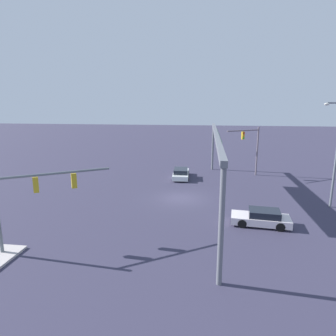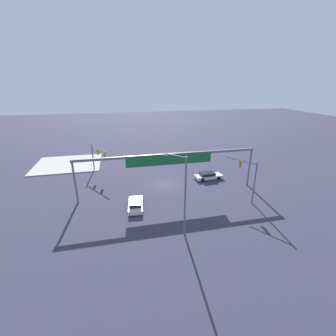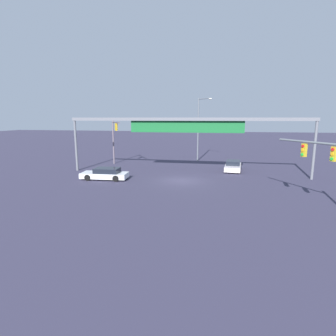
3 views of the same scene
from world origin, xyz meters
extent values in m
plane|color=#333147|center=(0.00, 0.00, 0.00)|extent=(202.72, 202.72, 0.00)
cylinder|color=slate|center=(10.20, -6.98, 4.69)|extent=(3.83, 5.74, 0.16)
cube|color=#B5971D|center=(10.84, -7.96, 4.09)|extent=(0.39, 0.41, 0.95)
cylinder|color=red|center=(10.71, -8.05, 4.38)|extent=(0.16, 0.20, 0.20)
cylinder|color=orange|center=(10.71, -8.05, 4.08)|extent=(0.16, 0.20, 0.20)
cylinder|color=green|center=(10.71, -8.05, 3.78)|extent=(0.16, 0.20, 0.20)
cube|color=#B5971D|center=(9.61, -6.08, 4.09)|extent=(0.39, 0.41, 0.95)
cylinder|color=red|center=(9.47, -6.17, 4.38)|extent=(0.16, 0.20, 0.20)
cylinder|color=orange|center=(9.47, -6.17, 4.08)|extent=(0.16, 0.20, 0.20)
cylinder|color=green|center=(9.47, -6.17, 3.78)|extent=(0.16, 0.20, 0.20)
cylinder|color=#655A65|center=(-10.77, 8.65, 3.08)|extent=(0.20, 0.20, 6.16)
cylinder|color=#655A65|center=(-9.51, 6.65, 5.80)|extent=(2.64, 4.08, 0.15)
cube|color=gold|center=(-9.51, 6.64, 5.20)|extent=(0.39, 0.41, 0.95)
cylinder|color=red|center=(-9.37, 6.73, 5.49)|extent=(0.16, 0.20, 0.20)
cylinder|color=orange|center=(-9.37, 6.73, 5.19)|extent=(0.16, 0.20, 0.20)
cylinder|color=green|center=(-9.37, 6.73, 4.89)|extent=(0.16, 0.20, 0.20)
cylinder|color=slate|center=(0.60, 13.31, 4.58)|extent=(0.20, 0.20, 9.16)
cylinder|color=slate|center=(1.46, 12.36, 9.01)|extent=(1.81, 1.97, 0.12)
ellipsoid|color=silver|center=(2.32, 11.42, 8.91)|extent=(0.63, 0.65, 0.20)
cylinder|color=slate|center=(-13.33, 3.13, 3.02)|extent=(0.28, 0.28, 6.04)
cylinder|color=slate|center=(13.33, 3.13, 3.02)|extent=(0.28, 0.28, 6.04)
cube|color=slate|center=(0.00, 3.13, 6.22)|extent=(27.06, 0.35, 0.35)
cube|color=#15602C|center=(-0.03, 3.35, 5.50)|extent=(12.69, 0.08, 1.52)
cube|color=silver|center=(-8.06, -0.77, 0.44)|extent=(4.92, 2.11, 0.55)
cube|color=black|center=(-7.77, -0.76, 0.96)|extent=(2.59, 1.77, 0.50)
cylinder|color=black|center=(-9.51, -1.72, 0.32)|extent=(0.65, 0.25, 0.64)
cylinder|color=black|center=(-9.60, 0.02, 0.32)|extent=(0.65, 0.25, 0.64)
cylinder|color=black|center=(-6.52, -1.56, 0.32)|extent=(0.65, 0.25, 0.64)
cylinder|color=black|center=(-6.61, 0.18, 0.32)|extent=(0.65, 0.25, 0.64)
cube|color=silver|center=(5.45, 6.47, 0.44)|extent=(2.24, 4.45, 0.55)
cube|color=black|center=(5.47, 6.73, 0.96)|extent=(1.82, 2.38, 0.50)
cylinder|color=black|center=(6.17, 5.06, 0.32)|extent=(0.28, 0.66, 0.64)
cylinder|color=black|center=(4.47, 5.23, 0.32)|extent=(0.28, 0.66, 0.64)
cylinder|color=black|center=(6.43, 7.71, 0.32)|extent=(0.28, 0.66, 0.64)
cylinder|color=black|center=(4.72, 7.88, 0.32)|extent=(0.28, 0.66, 0.64)
camera|label=1|loc=(26.59, 2.33, 8.89)|focal=30.92mm
camera|label=2|loc=(7.07, 33.79, 16.02)|focal=24.27mm
camera|label=3|loc=(3.52, -26.56, 6.36)|focal=28.63mm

